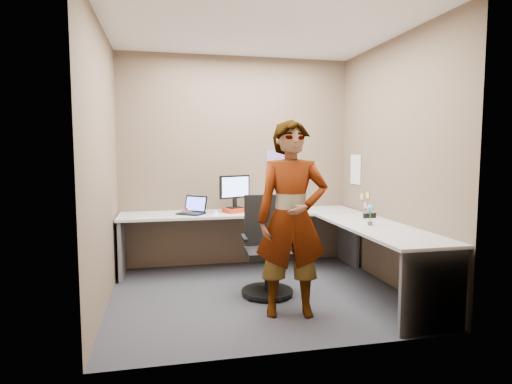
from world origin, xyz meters
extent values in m
plane|color=#29292E|center=(0.00, 0.00, 0.00)|extent=(3.00, 3.00, 0.00)
plane|color=brown|center=(0.00, 1.30, 1.35)|extent=(3.00, 0.00, 3.00)
plane|color=brown|center=(1.50, 0.00, 1.35)|extent=(0.00, 2.70, 2.70)
plane|color=brown|center=(-1.50, 0.00, 1.35)|extent=(0.00, 2.70, 2.70)
plane|color=white|center=(0.00, 0.00, 2.70)|extent=(3.00, 3.00, 0.00)
cube|color=#A8A8A8|center=(0.00, 0.98, 0.71)|extent=(2.96, 0.65, 0.03)
cube|color=#A8A8A8|center=(1.18, -0.32, 0.71)|extent=(0.65, 1.91, 0.03)
cube|color=#59595B|center=(-1.44, 0.98, 0.35)|extent=(0.04, 0.60, 0.70)
cube|color=#59595B|center=(1.44, 0.98, 0.35)|extent=(0.04, 0.60, 0.70)
cube|color=#59595B|center=(1.18, -1.24, 0.35)|extent=(0.60, 0.04, 0.70)
cube|color=red|center=(-0.08, 0.97, 0.76)|extent=(0.32, 0.29, 0.05)
cube|color=black|center=(-0.08, 0.97, 0.79)|extent=(0.21, 0.19, 0.01)
cube|color=black|center=(-0.08, 0.99, 0.85)|extent=(0.06, 0.05, 0.11)
cube|color=black|center=(-0.08, 0.99, 1.05)|extent=(0.40, 0.20, 0.29)
cube|color=#8CB4F3|center=(-0.07, 0.97, 1.05)|extent=(0.35, 0.16, 0.24)
cube|color=black|center=(-0.63, 0.91, 0.74)|extent=(0.37, 0.36, 0.02)
cube|color=black|center=(-0.56, 1.00, 0.85)|extent=(0.28, 0.23, 0.20)
cube|color=#5066FD|center=(-0.56, 1.00, 0.85)|extent=(0.24, 0.20, 0.16)
cube|color=#B7B7BC|center=(-0.67, 1.02, 0.75)|extent=(0.12, 0.08, 0.04)
sphere|color=red|center=(-0.67, 1.01, 0.78)|extent=(0.04, 0.04, 0.04)
cone|color=white|center=(-0.34, 0.81, 0.76)|extent=(0.10, 0.10, 0.06)
cube|color=black|center=(1.34, 0.20, 0.76)|extent=(0.15, 0.05, 0.05)
cylinder|color=brown|center=(1.12, -0.24, 0.75)|extent=(0.05, 0.05, 0.04)
cylinder|color=#338C3F|center=(1.12, -0.24, 0.84)|extent=(0.01, 0.01, 0.14)
sphere|color=#47B7FA|center=(1.12, -0.24, 0.91)|extent=(0.07, 0.07, 0.07)
cube|color=#846BB7|center=(0.55, 1.29, 1.30)|extent=(0.30, 0.01, 0.40)
cube|color=white|center=(1.49, 0.90, 1.25)|extent=(0.01, 0.28, 0.38)
cube|color=#F2E059|center=(1.49, 0.55, 0.95)|extent=(0.01, 0.07, 0.07)
cube|color=pink|center=(1.49, 0.60, 0.82)|extent=(0.01, 0.07, 0.07)
cube|color=pink|center=(1.49, 0.48, 0.80)|extent=(0.01, 0.07, 0.07)
cube|color=#F2E059|center=(1.49, 0.70, 0.92)|extent=(0.01, 0.07, 0.07)
cylinder|color=black|center=(0.09, -0.04, 0.04)|extent=(0.54, 0.54, 0.04)
cylinder|color=black|center=(0.09, -0.04, 0.25)|extent=(0.06, 0.06, 0.38)
cube|color=black|center=(0.09, -0.04, 0.45)|extent=(0.47, 0.47, 0.07)
cube|color=black|center=(0.10, 0.17, 0.76)|extent=(0.42, 0.07, 0.53)
cube|color=black|center=(-0.15, -0.02, 0.61)|extent=(0.06, 0.29, 0.03)
cube|color=black|center=(0.32, -0.05, 0.61)|extent=(0.06, 0.29, 0.03)
imported|color=#999399|center=(0.18, -0.58, 0.88)|extent=(0.71, 0.53, 1.77)
camera|label=1|loc=(-0.95, -4.22, 1.50)|focal=30.00mm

